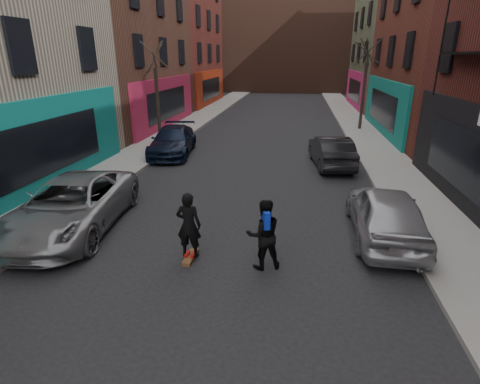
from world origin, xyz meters
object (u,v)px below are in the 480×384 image
(tree_left_far, at_px, (156,85))
(parked_left_far, at_px, (72,205))
(tree_right_far, at_px, (365,78))
(parked_left_end, at_px, (173,141))
(parked_right_end, at_px, (331,151))
(parked_right_far, at_px, (385,213))
(skateboard, at_px, (190,257))
(pedestrian, at_px, (264,234))
(skateboarder, at_px, (189,225))

(tree_left_far, height_order, parked_left_far, tree_left_far)
(tree_right_far, distance_m, parked_left_end, 14.02)
(tree_right_far, bearing_deg, parked_left_end, -141.61)
(parked_left_far, relative_size, parked_right_end, 1.27)
(parked_left_end, height_order, parked_right_far, parked_right_far)
(tree_right_far, height_order, parked_right_end, tree_right_far)
(parked_left_end, bearing_deg, skateboard, -76.95)
(pedestrian, bearing_deg, parked_left_end, -81.16)
(parked_left_far, bearing_deg, skateboard, -23.57)
(tree_left_far, height_order, pedestrian, tree_left_far)
(parked_left_end, height_order, skateboard, parked_left_end)
(parked_left_end, distance_m, skateboarder, 11.17)
(parked_left_far, bearing_deg, parked_right_far, -0.89)
(skateboard, xyz_separation_m, pedestrian, (1.87, -0.09, 0.84))
(tree_right_far, bearing_deg, tree_left_far, -154.18)
(tree_right_far, xyz_separation_m, parked_right_far, (-1.75, -16.94, -2.77))
(parked_right_end, height_order, skateboard, parked_right_end)
(parked_right_far, relative_size, skateboarder, 2.60)
(parked_right_end, height_order, pedestrian, pedestrian)
(parked_right_far, relative_size, skateboard, 5.57)
(parked_left_far, bearing_deg, pedestrian, -18.93)
(tree_left_far, distance_m, tree_right_far, 13.78)
(parked_left_far, bearing_deg, tree_right_far, 52.69)
(tree_right_far, xyz_separation_m, skateboard, (-6.87, -19.00, -3.48))
(tree_left_far, distance_m, parked_left_far, 12.15)
(parked_right_end, bearing_deg, parked_right_far, 89.94)
(pedestrian, bearing_deg, skateboarder, -22.52)
(parked_right_end, bearing_deg, tree_left_far, -27.55)
(skateboard, bearing_deg, skateboarder, 0.00)
(tree_left_far, xyz_separation_m, parked_left_far, (1.60, -11.75, -2.62))
(tree_left_far, height_order, parked_right_far, tree_left_far)
(parked_left_far, xyz_separation_m, skateboarder, (3.93, -1.24, 0.19))
(parked_left_far, height_order, parked_left_end, parked_left_far)
(tree_left_far, xyz_separation_m, parked_left_end, (1.64, -2.53, -2.67))
(parked_left_end, bearing_deg, tree_left_far, 115.56)
(skateboarder, bearing_deg, parked_right_far, -156.48)
(tree_left_far, relative_size, pedestrian, 3.67)
(tree_right_far, distance_m, skateboard, 20.50)
(parked_right_far, bearing_deg, pedestrian, 34.72)
(tree_right_far, height_order, skateboard, tree_right_far)
(parked_right_end, distance_m, skateboard, 10.33)
(tree_right_far, height_order, pedestrian, tree_right_far)
(skateboarder, bearing_deg, pedestrian, 178.96)
(tree_left_far, relative_size, tree_right_far, 0.96)
(parked_left_far, xyz_separation_m, skateboard, (3.93, -1.24, -0.71))
(parked_left_far, bearing_deg, skateboarder, -23.57)
(skateboarder, bearing_deg, tree_right_far, -108.21)
(parked_left_far, xyz_separation_m, pedestrian, (5.80, -1.33, 0.13))
(parked_left_far, distance_m, skateboard, 4.18)
(tree_right_far, relative_size, pedestrian, 3.84)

